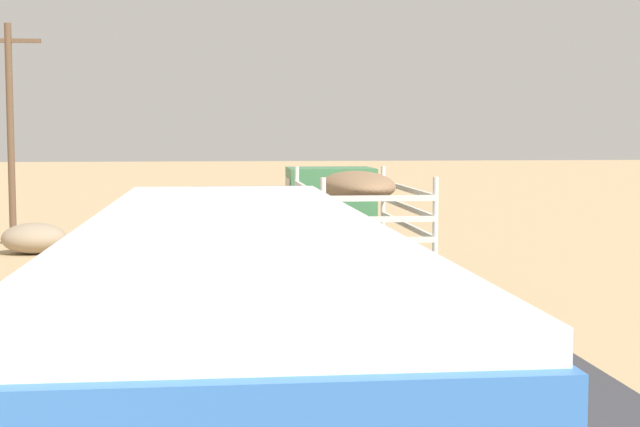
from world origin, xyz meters
TOP-DOWN VIEW (x-y plane):
  - livestock_truck at (1.04, 15.83)m, footprint 2.53×9.70m
  - bus at (-2.25, -1.83)m, footprint 2.54×10.00m
  - car_far at (2.37, 33.01)m, footprint 1.80×4.40m
  - power_pole_mid at (-9.40, 24.15)m, footprint 2.20×0.24m
  - boulder_near_shoulder at (-8.26, 21.77)m, footprint 2.09×1.70m

SIDE VIEW (x-z plane):
  - boulder_near_shoulder at x=-8.26m, z-range 0.00..1.02m
  - car_far at x=2.37m, z-range -0.04..1.42m
  - bus at x=-2.25m, z-range 0.14..3.35m
  - livestock_truck at x=1.04m, z-range 0.28..3.30m
  - power_pole_mid at x=-9.40m, z-range 0.29..8.00m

